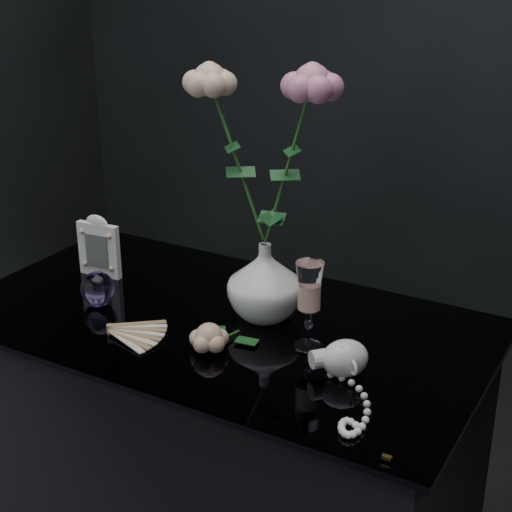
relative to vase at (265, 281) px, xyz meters
The scene contains 9 objects.
table 0.47m from the vase, 143.74° to the right, with size 1.05×0.58×0.76m.
vase is the anchor object (origin of this frame).
wine_glass 0.15m from the vase, 28.24° to the right, with size 0.05×0.05×0.17m, color white, non-canonical shape.
picture_frame 0.42m from the vase, behind, with size 0.11×0.08×0.14m, color white, non-canonical shape.
paperweight 0.35m from the vase, 160.60° to the right, with size 0.07×0.07×0.07m, color #9F84D7, non-canonical shape.
paper_fan 0.31m from the vase, 136.87° to the right, with size 0.22×0.17×0.02m, color #FEF1CB, non-canonical shape.
loose_rose 0.18m from the vase, 97.40° to the right, with size 0.12×0.16×0.05m, color #D7AB8B, non-canonical shape.
pearl_jar 0.26m from the vase, 28.76° to the right, with size 0.23×0.24×0.07m, color silver, non-canonical shape.
roses 0.27m from the vase, 160.75° to the left, with size 0.28×0.13×0.40m.
Camera 1 is at (0.75, -1.12, 1.47)m, focal length 55.00 mm.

